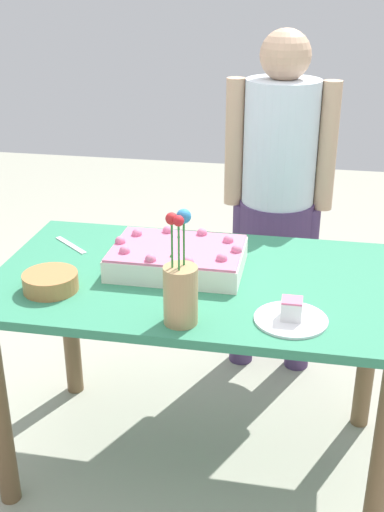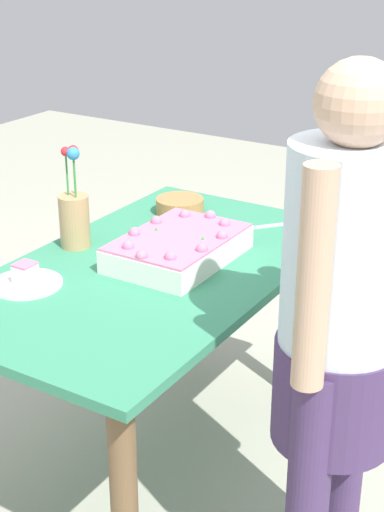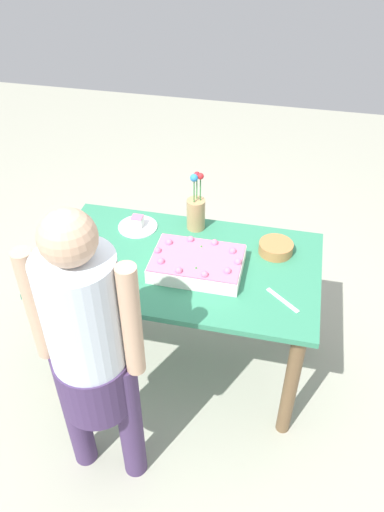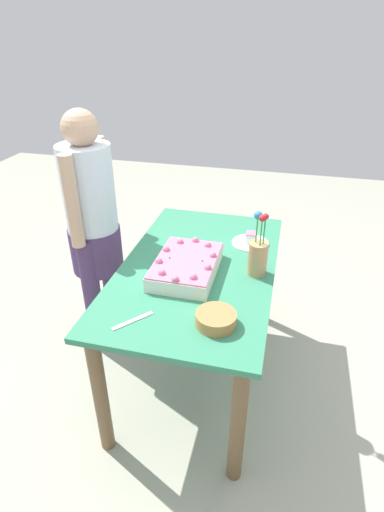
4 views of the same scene
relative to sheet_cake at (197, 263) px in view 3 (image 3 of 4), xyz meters
The scene contains 8 objects.
ground_plane 0.81m from the sheet_cake, 152.58° to the left, with size 8.00×8.00×0.00m, color #A3A391.
dining_table 0.20m from the sheet_cake, 152.58° to the left, with size 1.36×0.80×0.76m.
sheet_cake is the anchor object (origin of this frame).
serving_plate_with_slice 0.48m from the sheet_cake, 144.50° to the left, with size 0.21×0.21×0.07m.
cake_knife 0.45m from the sheet_cake, 16.29° to the right, with size 0.19×0.02×0.00m, color silver.
flower_vase 0.36m from the sheet_cake, 102.94° to the left, with size 0.10×0.10×0.34m.
fruit_bowl 0.43m from the sheet_cake, 31.84° to the left, with size 0.17×0.17×0.06m, color #B57642.
person_standing 0.72m from the sheet_cake, 113.90° to the right, with size 0.45×0.31×1.49m.
Camera 3 is at (0.47, -1.87, 2.36)m, focal length 35.00 mm.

